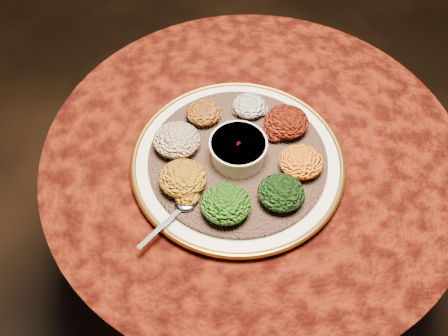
{
  "coord_description": "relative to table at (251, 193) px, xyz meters",
  "views": [
    {
      "loc": [
        -0.04,
        -0.68,
        1.64
      ],
      "look_at": [
        -0.07,
        -0.07,
        0.76
      ],
      "focal_mm": 40.0,
      "sensor_mm": 36.0,
      "label": 1
    }
  ],
  "objects": [
    {
      "name": "stew_bowl",
      "position": [
        -0.04,
        -0.04,
        0.24
      ],
      "size": [
        0.12,
        0.12,
        0.05
      ],
      "color": "silver",
      "rests_on": "injera"
    },
    {
      "name": "portion_mixveg",
      "position": [
        -0.06,
        -0.17,
        0.23
      ],
      "size": [
        0.1,
        0.1,
        0.05
      ],
      "primitive_type": "ellipsoid",
      "color": "#982109",
      "rests_on": "injera"
    },
    {
      "name": "portion_timatim",
      "position": [
        -0.17,
        -0.02,
        0.23
      ],
      "size": [
        0.1,
        0.1,
        0.05
      ],
      "primitive_type": "ellipsoid",
      "color": "maroon",
      "rests_on": "injera"
    },
    {
      "name": "platter",
      "position": [
        -0.04,
        -0.04,
        0.19
      ],
      "size": [
        0.57,
        0.57,
        0.02
      ],
      "rotation": [
        0.0,
        0.0,
        0.34
      ],
      "color": "silver",
      "rests_on": "table"
    },
    {
      "name": "portion_shiro",
      "position": [
        -0.12,
        0.07,
        0.23
      ],
      "size": [
        0.08,
        0.08,
        0.04
      ],
      "primitive_type": "ellipsoid",
      "color": "#954E12",
      "rests_on": "injera"
    },
    {
      "name": "portion_tikil",
      "position": [
        0.1,
        -0.06,
        0.23
      ],
      "size": [
        0.09,
        0.09,
        0.05
      ],
      "primitive_type": "ellipsoid",
      "color": "#C08D10",
      "rests_on": "injera"
    },
    {
      "name": "portion_kitfo",
      "position": [
        0.07,
        0.05,
        0.23
      ],
      "size": [
        0.1,
        0.1,
        0.05
      ],
      "primitive_type": "ellipsoid",
      "color": "black",
      "rests_on": "injera"
    },
    {
      "name": "portion_kik",
      "position": [
        -0.15,
        -0.11,
        0.23
      ],
      "size": [
        0.1,
        0.09,
        0.05
      ],
      "primitive_type": "ellipsoid",
      "color": "#BB6D10",
      "rests_on": "injera"
    },
    {
      "name": "injera",
      "position": [
        -0.04,
        -0.04,
        0.2
      ],
      "size": [
        0.51,
        0.51,
        0.01
      ],
      "primitive_type": "cylinder",
      "rotation": [
        0.0,
        0.0,
        -0.38
      ],
      "color": "brown",
      "rests_on": "platter"
    },
    {
      "name": "portion_ayib",
      "position": [
        -0.01,
        0.09,
        0.23
      ],
      "size": [
        0.08,
        0.07,
        0.04
      ],
      "primitive_type": "ellipsoid",
      "color": "beige",
      "rests_on": "injera"
    },
    {
      "name": "table",
      "position": [
        0.0,
        0.0,
        0.0
      ],
      "size": [
        0.96,
        0.96,
        0.73
      ],
      "color": "black",
      "rests_on": "ground"
    },
    {
      "name": "portion_gomen",
      "position": [
        0.05,
        -0.14,
        0.23
      ],
      "size": [
        0.1,
        0.09,
        0.05
      ],
      "primitive_type": "ellipsoid",
      "color": "black",
      "rests_on": "injera"
    },
    {
      "name": "spoon",
      "position": [
        -0.15,
        -0.17,
        0.21
      ],
      "size": [
        0.11,
        0.12,
        0.01
      ],
      "rotation": [
        0.0,
        0.0,
        -2.26
      ],
      "color": "silver",
      "rests_on": "injera"
    }
  ]
}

